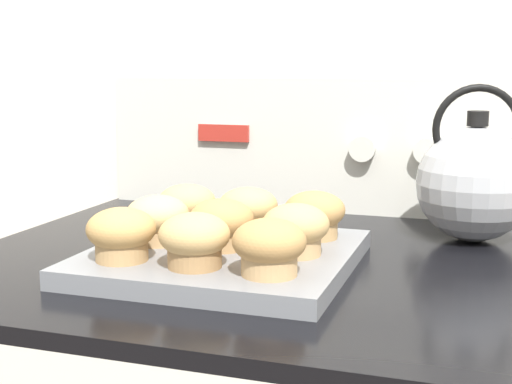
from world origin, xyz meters
The scene contains 13 objects.
wall_back centered at (0.00, 0.70, 1.20)m, with size 8.00×0.05×2.40m.
control_panel centered at (0.00, 0.64, 1.04)m, with size 0.74×0.07×0.21m.
muffin_pan centered at (-0.03, 0.27, 0.94)m, with size 0.30×0.30×0.02m.
muffin_r0_c0 centered at (-0.12, 0.18, 0.98)m, with size 0.08×0.08×0.06m.
muffin_r0_c1 centered at (-0.04, 0.18, 0.98)m, with size 0.08×0.08×0.06m.
muffin_r0_c2 centered at (0.05, 0.18, 0.98)m, with size 0.08×0.08×0.06m.
muffin_r1_c0 centered at (-0.12, 0.27, 0.98)m, with size 0.08×0.08×0.06m.
muffin_r1_c1 centered at (-0.04, 0.27, 0.98)m, with size 0.08×0.08×0.06m.
muffin_r1_c2 centered at (0.05, 0.27, 0.98)m, with size 0.08×0.08×0.06m.
muffin_r2_c0 centered at (-0.12, 0.35, 0.98)m, with size 0.08×0.08×0.06m.
muffin_r2_c1 centered at (-0.03, 0.35, 0.98)m, with size 0.08×0.08×0.06m.
muffin_r2_c2 centered at (0.05, 0.35, 0.98)m, with size 0.08×0.08×0.06m.
tea_kettle centered at (0.24, 0.50, 1.01)m, with size 0.19×0.15×0.21m.
Camera 1 is at (0.26, -0.49, 1.16)m, focal length 50.00 mm.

